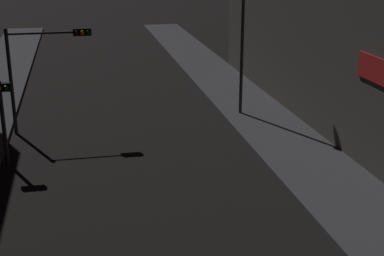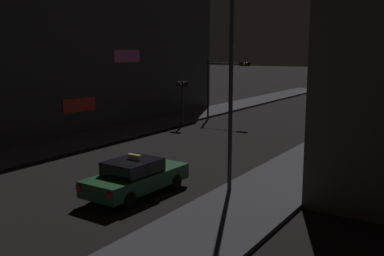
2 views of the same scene
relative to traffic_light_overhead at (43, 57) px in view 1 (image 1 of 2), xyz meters
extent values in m
cube|color=#424247|center=(10.09, 0.91, -3.38)|extent=(3.45, 63.33, 0.17)
cube|color=red|center=(11.77, -7.63, 0.51)|extent=(0.08, 2.80, 0.90)
cylinder|color=#2D2D33|center=(-1.44, 0.02, -1.09)|extent=(0.16, 0.16, 4.75)
cylinder|color=#2D2D33|center=(0.17, 0.02, 1.04)|extent=(3.21, 0.10, 0.10)
cube|color=black|center=(1.77, 0.02, 1.04)|extent=(0.80, 0.28, 0.32)
sphere|color=#3F0C0C|center=(1.52, -0.16, 1.04)|extent=(0.20, 0.20, 0.20)
sphere|color=yellow|center=(1.77, -0.16, 1.04)|extent=(0.20, 0.20, 0.20)
sphere|color=#0C3319|center=(2.02, -0.16, 1.04)|extent=(0.20, 0.20, 0.20)
cylinder|color=#2D2D33|center=(-1.44, -3.72, -1.79)|extent=(0.16, 0.16, 3.35)
sphere|color=#0C3319|center=(-1.19, -3.90, -0.37)|extent=(0.20, 0.20, 0.20)
cylinder|color=#2D2D33|center=(9.28, 0.59, 0.08)|extent=(0.16, 0.16, 6.76)
camera|label=1|loc=(1.53, -25.00, 4.78)|focal=52.17mm
camera|label=2|loc=(16.57, -30.82, 2.03)|focal=41.77mm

